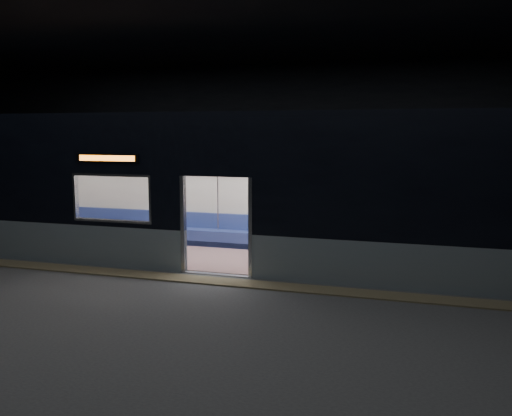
% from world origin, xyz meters
% --- Properties ---
extents(station_floor, '(24.00, 14.00, 0.01)m').
position_xyz_m(station_floor, '(0.00, 0.00, -0.01)').
color(station_floor, '#47494C').
rests_on(station_floor, ground).
extents(station_envelope, '(24.00, 14.00, 5.00)m').
position_xyz_m(station_envelope, '(0.00, 0.00, 3.66)').
color(station_envelope, black).
rests_on(station_envelope, station_floor).
extents(tactile_strip, '(22.80, 0.50, 0.03)m').
position_xyz_m(tactile_strip, '(0.00, 0.55, 0.01)').
color(tactile_strip, '#8C7F59').
rests_on(tactile_strip, station_floor).
extents(metro_car, '(18.00, 3.04, 3.35)m').
position_xyz_m(metro_car, '(-0.00, 2.54, 1.85)').
color(metro_car, '#85939F').
rests_on(metro_car, station_floor).
extents(passenger, '(0.40, 0.68, 1.35)m').
position_xyz_m(passenger, '(1.26, 3.55, 0.79)').
color(passenger, black).
rests_on(passenger, metro_car).
extents(handbag, '(0.28, 0.25, 0.13)m').
position_xyz_m(handbag, '(1.23, 3.33, 0.67)').
color(handbag, black).
rests_on(handbag, passenger).
extents(transit_map, '(1.10, 0.03, 0.71)m').
position_xyz_m(transit_map, '(0.86, 3.85, 1.51)').
color(transit_map, white).
rests_on(transit_map, metro_car).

